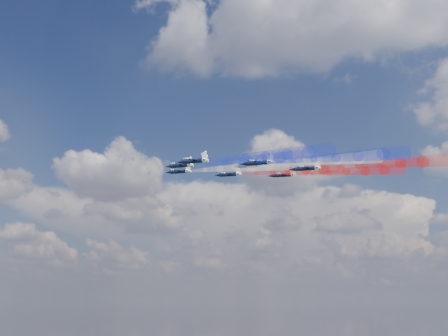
% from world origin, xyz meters
% --- Properties ---
extents(jet_lead, '(12.93, 11.67, 4.63)m').
position_xyz_m(jet_lead, '(-36.31, 17.18, 176.06)').
color(jet_lead, black).
extents(trail_lead, '(33.25, 14.04, 6.71)m').
position_xyz_m(trail_lead, '(-15.84, 10.64, 174.26)').
color(trail_lead, white).
extents(jet_inner_left, '(12.93, 11.67, 4.63)m').
position_xyz_m(jet_inner_left, '(-30.16, 3.75, 174.40)').
color(jet_inner_left, black).
extents(trail_inner_left, '(33.25, 14.04, 6.71)m').
position_xyz_m(trail_inner_left, '(-9.70, -2.79, 172.61)').
color(trail_inner_left, '#1A2AE0').
extents(jet_inner_right, '(12.93, 11.67, 4.63)m').
position_xyz_m(jet_inner_right, '(-22.53, 25.02, 175.81)').
color(jet_inner_right, black).
extents(trail_inner_right, '(33.25, 14.04, 6.71)m').
position_xyz_m(trail_inner_right, '(-2.07, 18.48, 174.02)').
color(trail_inner_right, red).
extents(jet_outer_left, '(12.93, 11.67, 4.63)m').
position_xyz_m(jet_outer_left, '(-20.56, -10.03, 171.63)').
color(jet_outer_left, black).
extents(trail_outer_left, '(33.25, 14.04, 6.71)m').
position_xyz_m(trail_outer_left, '(-0.10, -16.57, 169.83)').
color(trail_outer_left, '#1A2AE0').
extents(jet_center_third, '(12.93, 11.67, 4.63)m').
position_xyz_m(jet_center_third, '(-11.55, 9.56, 174.27)').
color(jet_center_third, black).
extents(trail_center_third, '(33.25, 14.04, 6.71)m').
position_xyz_m(trail_center_third, '(8.91, 3.02, 172.48)').
color(trail_center_third, white).
extents(jet_outer_right, '(12.93, 11.67, 4.63)m').
position_xyz_m(jet_outer_right, '(-6.47, 30.35, 175.61)').
color(jet_outer_right, black).
extents(trail_outer_right, '(33.25, 14.04, 6.71)m').
position_xyz_m(trail_outer_right, '(14.00, 23.81, 173.82)').
color(trail_outer_right, red).
extents(jet_rear_left, '(12.93, 11.67, 4.63)m').
position_xyz_m(jet_rear_left, '(-5.27, -4.34, 171.26)').
color(jet_rear_left, black).
extents(trail_rear_left, '(33.25, 14.04, 6.71)m').
position_xyz_m(trail_rear_left, '(15.20, -10.88, 169.47)').
color(trail_rear_left, '#1A2AE0').
extents(jet_rear_right, '(12.93, 11.67, 4.63)m').
position_xyz_m(jet_rear_right, '(3.48, 15.33, 173.60)').
color(jet_rear_right, black).
extents(trail_rear_right, '(33.25, 14.04, 6.71)m').
position_xyz_m(trail_rear_right, '(23.95, 8.79, 171.80)').
color(trail_rear_right, red).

